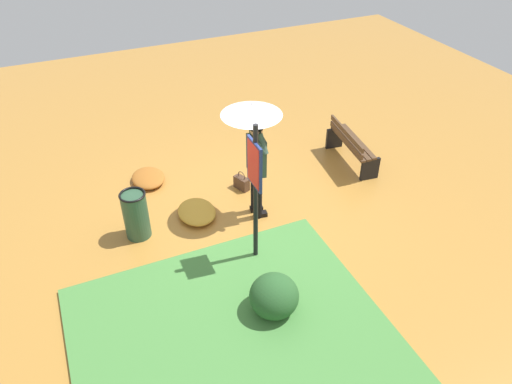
# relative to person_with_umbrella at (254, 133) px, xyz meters

# --- Properties ---
(ground_plane) EXTENTS (18.00, 18.00, 0.00)m
(ground_plane) POSITION_rel_person_with_umbrella_xyz_m (-0.06, 0.09, -1.55)
(ground_plane) COLOR #B27A33
(grass_verge) EXTENTS (4.80, 4.00, 0.05)m
(grass_verge) POSITION_rel_person_with_umbrella_xyz_m (-2.99, 1.31, -1.53)
(grass_verge) COLOR #47843D
(grass_verge) RESTS_ON ground_plane
(person_with_umbrella) EXTENTS (0.96, 0.96, 2.04)m
(person_with_umbrella) POSITION_rel_person_with_umbrella_xyz_m (0.00, 0.00, 0.00)
(person_with_umbrella) COLOR black
(person_with_umbrella) RESTS_ON ground_plane
(info_sign_post) EXTENTS (0.44, 0.07, 2.30)m
(info_sign_post) POSITION_rel_person_with_umbrella_xyz_m (-1.05, 0.44, -0.11)
(info_sign_post) COLOR black
(info_sign_post) RESTS_ON ground_plane
(handbag) EXTENTS (0.33, 0.24, 0.37)m
(handbag) POSITION_rel_person_with_umbrella_xyz_m (0.72, -0.07, -1.42)
(handbag) COLOR #4C3323
(handbag) RESTS_ON ground_plane
(park_bench) EXTENTS (1.40, 0.54, 0.75)m
(park_bench) POSITION_rel_person_with_umbrella_xyz_m (0.68, -2.36, -1.15)
(park_bench) COLOR black
(park_bench) RESTS_ON ground_plane
(trash_bin) EXTENTS (0.42, 0.42, 0.83)m
(trash_bin) POSITION_rel_person_with_umbrella_xyz_m (0.19, 1.97, -1.13)
(trash_bin) COLOR #2D5138
(trash_bin) RESTS_ON ground_plane
(shrub_cluster) EXTENTS (0.74, 0.67, 0.60)m
(shrub_cluster) POSITION_rel_person_with_umbrella_xyz_m (-2.10, 0.62, -1.27)
(shrub_cluster) COLOR #285628
(shrub_cluster) RESTS_ON ground_plane
(leaf_pile_near_person) EXTENTS (0.79, 0.63, 0.17)m
(leaf_pile_near_person) POSITION_rel_person_with_umbrella_xyz_m (0.28, 0.95, -1.47)
(leaf_pile_near_person) COLOR gold
(leaf_pile_near_person) RESTS_ON ground_plane
(leaf_pile_by_bench) EXTENTS (0.75, 0.60, 0.17)m
(leaf_pile_by_bench) POSITION_rel_person_with_umbrella_xyz_m (1.63, 1.46, -1.47)
(leaf_pile_by_bench) COLOR #A86023
(leaf_pile_by_bench) RESTS_ON ground_plane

